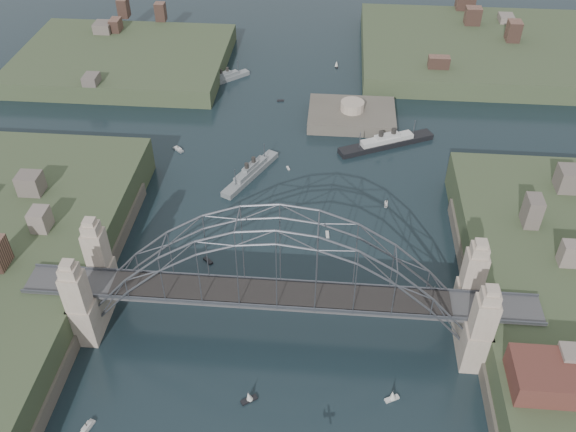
% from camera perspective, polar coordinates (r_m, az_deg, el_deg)
% --- Properties ---
extents(ground, '(500.00, 500.00, 0.00)m').
position_cam_1_polar(ground, '(106.90, -0.82, -10.31)').
color(ground, black).
rests_on(ground, ground).
extents(bridge, '(84.00, 13.80, 24.60)m').
position_cam_1_polar(bridge, '(97.80, -0.89, -5.65)').
color(bridge, '#444446').
rests_on(bridge, ground).
extents(headland_nw, '(60.00, 45.00, 9.00)m').
position_cam_1_polar(headland_nw, '(192.91, -14.93, 13.33)').
color(headland_nw, '#374529').
rests_on(headland_nw, ground).
extents(headland_ne, '(70.00, 55.00, 9.50)m').
position_cam_1_polar(headland_ne, '(200.63, 17.19, 14.01)').
color(headland_ne, '#374529').
rests_on(headland_ne, ground).
extents(fort_island, '(22.00, 16.00, 9.40)m').
position_cam_1_polar(fort_island, '(161.07, 5.88, 8.71)').
color(fort_island, '#4F493E').
rests_on(fort_island, ground).
extents(naval_cruiser_near, '(10.96, 18.65, 5.85)m').
position_cam_1_polar(naval_cruiser_near, '(139.28, -3.49, 4.01)').
color(naval_cruiser_near, gray).
rests_on(naval_cruiser_near, ground).
extents(naval_cruiser_far, '(13.08, 12.21, 5.31)m').
position_cam_1_polar(naval_cruiser_far, '(179.52, -5.90, 12.56)').
color(naval_cruiser_far, gray).
rests_on(naval_cruiser_far, ground).
extents(ocean_liner, '(23.39, 13.67, 5.99)m').
position_cam_1_polar(ocean_liner, '(151.29, 9.10, 6.74)').
color(ocean_liner, black).
rests_on(ocean_liner, ground).
extents(small_boat_a, '(2.14, 2.10, 0.45)m').
position_cam_1_polar(small_boat_a, '(118.99, -7.42, -4.14)').
color(small_boat_a, beige).
rests_on(small_boat_a, ground).
extents(small_boat_b, '(0.83, 1.98, 0.45)m').
position_cam_1_polar(small_boat_b, '(123.87, 3.67, -1.73)').
color(small_boat_b, beige).
rests_on(small_boat_b, ground).
extents(small_boat_c, '(2.64, 2.17, 2.38)m').
position_cam_1_polar(small_boat_c, '(97.71, -3.65, -16.46)').
color(small_boat_c, beige).
rests_on(small_boat_c, ground).
extents(small_boat_d, '(0.82, 1.97, 1.43)m').
position_cam_1_polar(small_boat_d, '(132.69, 9.09, 1.12)').
color(small_boat_d, beige).
rests_on(small_boat_d, ground).
extents(small_boat_e, '(3.03, 2.82, 1.43)m').
position_cam_1_polar(small_boat_e, '(150.48, -10.16, 6.11)').
color(small_boat_e, beige).
rests_on(small_boat_e, ground).
extents(small_boat_f, '(0.95, 1.43, 0.45)m').
position_cam_1_polar(small_boat_f, '(141.83, 0.01, 4.45)').
color(small_boat_f, beige).
rests_on(small_boat_f, ground).
extents(small_boat_h, '(1.88, 0.85, 0.45)m').
position_cam_1_polar(small_boat_h, '(168.82, -0.71, 10.66)').
color(small_boat_h, beige).
rests_on(small_boat_h, ground).
extents(small_boat_i, '(1.80, 2.56, 2.38)m').
position_cam_1_polar(small_boat_i, '(114.49, 13.38, -6.79)').
color(small_boat_i, beige).
rests_on(small_boat_i, ground).
extents(small_boat_j, '(1.77, 2.94, 1.43)m').
position_cam_1_polar(small_boat_j, '(99.90, -18.14, -18.15)').
color(small_boat_j, beige).
rests_on(small_boat_j, ground).
extents(small_boat_k, '(1.22, 1.87, 2.38)m').
position_cam_1_polar(small_boat_k, '(187.01, 4.53, 13.86)').
color(small_boat_k, beige).
rests_on(small_boat_k, ground).
extents(small_boat_l, '(1.93, 3.02, 0.45)m').
position_cam_1_polar(small_boat_l, '(133.80, -16.48, 0.08)').
color(small_boat_l, beige).
rests_on(small_boat_l, ground).
extents(small_boat_m, '(2.39, 1.75, 2.38)m').
position_cam_1_polar(small_boat_m, '(98.89, 9.66, -16.15)').
color(small_boat_m, beige).
rests_on(small_boat_m, ground).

